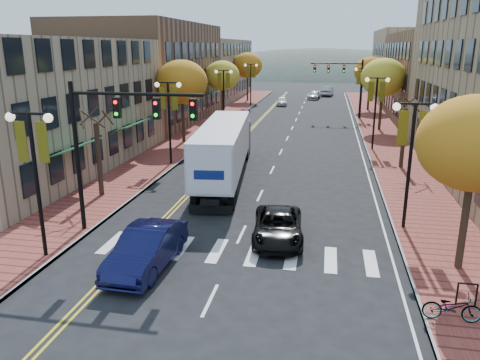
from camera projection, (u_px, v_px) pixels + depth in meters
The scene contains 32 objects.
ground at pixel (223, 274), 18.05m from camera, with size 200.00×200.00×0.00m, color black.
sidewalk_left at pixel (207, 127), 50.33m from camera, with size 4.00×85.00×0.15m, color brown.
sidewalk_right at pixel (380, 133), 47.14m from camera, with size 4.00×85.00×0.15m, color brown.
building_left_near at pixel (22, 106), 32.11m from camera, with size 12.00×22.00×9.00m, color #9E8966.
building_left_mid at pixel (147, 73), 53.56m from camera, with size 12.00×24.00×11.00m, color brown.
building_left_far at pixel (203, 70), 77.39m from camera, with size 12.00×26.00×9.50m, color #9E8966.
building_right_mid at pixel (462, 78), 53.07m from camera, with size 15.00×24.00×10.00m, color brown.
building_right_far at pixel (426, 66), 73.72m from camera, with size 15.00×20.00×11.00m, color #9E8966.
tree_left_a at pixel (99, 160), 26.59m from camera, with size 0.28×0.28×4.20m.
tree_left_b at pixel (182, 82), 40.82m from camera, with size 4.48×4.48×7.21m.
tree_left_c at pixel (222, 76), 56.05m from camera, with size 4.16×4.16×6.69m.
tree_left_d at pixel (248, 65), 72.90m from camera, with size 4.61×4.61×7.42m.
tree_right_a at pixel (475, 144), 16.95m from camera, with size 4.16×4.16×6.69m.
tree_right_b at pixel (403, 138), 32.84m from camera, with size 0.28×0.28×4.20m.
tree_right_c at pixel (383, 77), 47.08m from camera, with size 4.48×4.48×7.21m.
tree_right_d at pixel (371, 71), 62.24m from camera, with size 4.35×4.35×7.00m.
lamp_left_a at pixel (34, 157), 18.20m from camera, with size 1.96×0.36×6.05m.
lamp_left_b at pixel (169, 107), 33.32m from camera, with size 1.96×0.36×6.05m.
lamp_left_c at pixel (224, 86), 50.32m from camera, with size 1.96×0.36×6.05m.
lamp_left_d at pixel (251, 76), 67.33m from camera, with size 1.96×0.36×6.05m.
lamp_right_a at pixel (412, 142), 21.21m from camera, with size 1.96×0.36×6.05m.
lamp_right_b at pixel (376, 99), 38.21m from camera, with size 1.96×0.36×6.05m.
lamp_right_c at pixel (362, 83), 55.22m from camera, with size 1.96×0.36×6.05m.
traffic_mast_near at pixel (115, 130), 20.50m from camera, with size 6.10×0.35×7.00m.
traffic_mast_far at pixel (345, 77), 55.40m from camera, with size 6.10×0.34×7.00m.
semi_truck at pixel (225, 146), 30.44m from camera, with size 4.04×15.45×3.82m.
navy_sedan at pixel (147, 249), 18.33m from camera, with size 1.73×4.96×1.63m, color #0D0F36.
black_suv at pixel (278, 226), 21.04m from camera, with size 2.18×4.72×1.31m, color black.
car_far_white at pixel (282, 101), 69.26m from camera, with size 1.51×3.76×1.28m, color white.
car_far_silver at pixel (314, 95), 77.34m from camera, with size 1.76×4.33×1.26m, color #ACAAB2.
car_far_oncoming at pixel (327, 91), 82.76m from camera, with size 1.71×4.89×1.61m, color #9D9EA4.
bicycle at pixel (452, 307), 14.59m from camera, with size 0.62×1.77×0.93m, color gray.
Camera 1 is at (3.67, -15.95, 8.46)m, focal length 35.00 mm.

